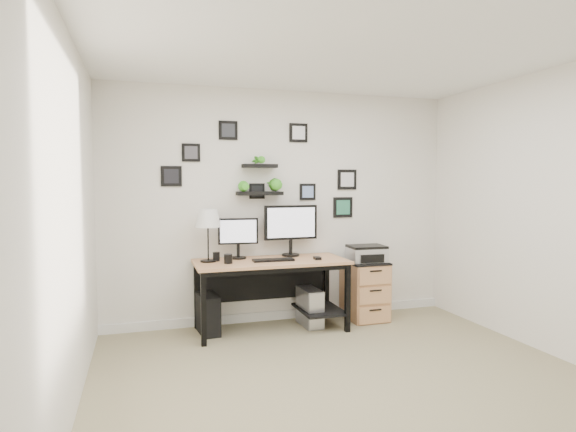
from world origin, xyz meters
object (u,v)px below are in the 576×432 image
object	(u,v)px
pc_tower_black	(208,314)
printer	(367,253)
mug	(228,259)
file_cabinet	(365,290)
desk	(273,271)
table_lamp	(208,219)
monitor_left	(238,235)
pc_tower_grey	(310,307)
monitor_right	(291,226)

from	to	relation	value
pc_tower_black	printer	distance (m)	1.89
mug	file_cabinet	xyz separation A→B (m)	(1.61, 0.17, -0.46)
desk	pc_tower_black	world-z (taller)	desk
mug	printer	size ratio (longest dim) A/B	0.23
table_lamp	file_cabinet	size ratio (longest dim) A/B	0.82
desk	monitor_left	size ratio (longest dim) A/B	3.65
printer	mug	bearing A→B (deg)	-175.14
pc_tower_black	printer	bearing A→B (deg)	-6.61
mug	pc_tower_grey	xyz separation A→B (m)	(0.92, 0.10, -0.59)
pc_tower_black	file_cabinet	size ratio (longest dim) A/B	0.61
table_lamp	monitor_right	bearing A→B (deg)	7.42
monitor_left	pc_tower_grey	world-z (taller)	monitor_left
table_lamp	pc_tower_grey	size ratio (longest dim) A/B	1.31
monitor_left	pc_tower_grey	distance (m)	1.12
table_lamp	file_cabinet	distance (m)	1.98
table_lamp	printer	size ratio (longest dim) A/B	1.32
monitor_left	pc_tower_black	bearing A→B (deg)	-162.93
monitor_right	pc_tower_black	bearing A→B (deg)	-172.21
desk	monitor_left	world-z (taller)	monitor_left
desk	monitor_right	size ratio (longest dim) A/B	2.62
file_cabinet	printer	world-z (taller)	printer
desk	file_cabinet	xyz separation A→B (m)	(1.11, 0.06, -0.29)
monitor_left	file_cabinet	xyz separation A→B (m)	(1.45, -0.10, -0.67)
desk	mug	world-z (taller)	mug
mug	pc_tower_black	bearing A→B (deg)	139.38
pc_tower_grey	desk	bearing A→B (deg)	179.19
mug	pc_tower_black	xyz separation A→B (m)	(-0.19, 0.16, -0.60)
monitor_left	table_lamp	size ratio (longest dim) A/B	0.80
desk	printer	xyz separation A→B (m)	(1.11, 0.03, 0.14)
desk	printer	size ratio (longest dim) A/B	3.85
monitor_left	printer	distance (m)	1.48
desk	monitor_right	world-z (taller)	monitor_right
mug	printer	distance (m)	1.62
mug	pc_tower_black	size ratio (longest dim) A/B	0.24
monitor_right	table_lamp	size ratio (longest dim) A/B	1.12
file_cabinet	printer	size ratio (longest dim) A/B	1.61
monitor_right	printer	size ratio (longest dim) A/B	1.47
monitor_right	pc_tower_grey	distance (m)	0.92
monitor_left	pc_tower_black	xyz separation A→B (m)	(-0.35, -0.11, -0.80)
monitor_right	table_lamp	distance (m)	0.95
table_lamp	mug	distance (m)	0.46
desk	table_lamp	size ratio (longest dim) A/B	2.92
desk	monitor_left	distance (m)	0.54
file_cabinet	mug	bearing A→B (deg)	-174.05
table_lamp	file_cabinet	world-z (taller)	table_lamp
table_lamp	mug	world-z (taller)	table_lamp
desk	file_cabinet	world-z (taller)	desk
monitor_left	monitor_right	distance (m)	0.61
table_lamp	pc_tower_black	world-z (taller)	table_lamp
monitor_right	mug	size ratio (longest dim) A/B	6.37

